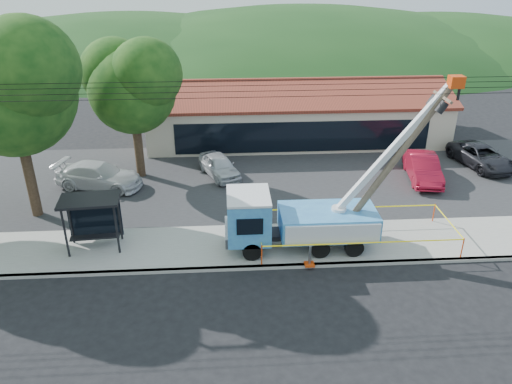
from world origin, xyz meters
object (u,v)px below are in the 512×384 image
Objects in this scene: car_silver at (220,177)px; car_dark at (479,167)px; leaning_pole at (395,160)px; car_white at (101,189)px; utility_truck at (297,218)px; car_red at (421,181)px; bus_shelter at (92,210)px.

car_dark is at bearing -21.79° from car_silver.
car_silver is 0.80× the size of car_dark.
leaning_pole is at bearing -147.24° from car_dark.
car_white reaches higher than car_dark.
utility_truck is at bearing -108.86° from car_white.
utility_truck is 16.78m from car_dark.
utility_truck reaches higher than car_red.
bus_shelter is 10.43m from car_silver.
car_white is (-15.54, 7.67, -4.64)m from leaning_pole.
car_dark is (23.67, 8.69, -2.12)m from bus_shelter.
car_silver is at bearing -64.66° from car_white.
bus_shelter is 20.23m from car_red.
car_white is at bearing 145.71° from utility_truck.
leaning_pole is 14.12m from car_dark.
car_red is (9.10, 7.46, -1.70)m from utility_truck.
car_dark is (9.44, 9.43, -4.64)m from leaning_pole.
car_red is (18.93, 6.80, -2.12)m from bus_shelter.
bus_shelter is 0.57× the size of car_dark.
bus_shelter is (-14.23, 0.73, -2.52)m from leaning_pole.
bus_shelter is 0.54× the size of car_white.
car_silver is 17.63m from car_dark.
utility_truck is at bearing -90.24° from car_silver.
car_red is at bearing -29.61° from car_silver.
car_dark is (24.98, 1.75, 0.00)m from car_white.
bus_shelter is 25.30m from car_dark.
car_silver is (6.05, 8.23, -2.12)m from bus_shelter.
car_dark is at bearing 30.13° from car_red.
leaning_pole reaches higher than car_silver.
utility_truck is 1.94× the size of car_white.
bus_shelter reaches higher than car_dark.
utility_truck is 13.59m from car_white.
leaning_pole is 14.47m from bus_shelter.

